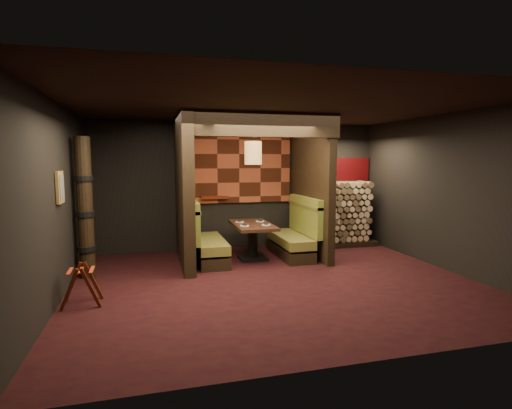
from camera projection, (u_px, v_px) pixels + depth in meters
The scene contains 23 objects.
floor at pixel (276, 282), 6.60m from camera, with size 6.50×5.50×0.02m, color black.
ceiling at pixel (277, 106), 6.28m from camera, with size 6.50×5.50×0.02m, color black.
wall_back at pixel (240, 186), 9.09m from camera, with size 6.50×0.02×2.85m, color black.
wall_front at pixel (365, 222), 3.79m from camera, with size 6.50×0.02×2.85m, color black.
wall_left at pixel (56, 202), 5.61m from camera, with size 0.02×5.50×2.85m, color black.
wall_right at pixel (447, 192), 7.27m from camera, with size 0.02×5.50×2.85m, color black.
partition_left at pixel (184, 190), 7.68m from camera, with size 0.20×2.20×2.85m, color black.
partition_right at pixel (311, 188), 8.40m from camera, with size 0.15×2.10×2.85m, color black.
header_beam at pixel (263, 124), 6.97m from camera, with size 2.85×0.18×0.44m, color black.
tapa_back_panel at pixel (239, 168), 8.99m from camera, with size 2.40×0.06×1.55m, color #964227.
tapa_side_panel at pixel (189, 168), 7.83m from camera, with size 0.04×1.85×1.45m, color #964227.
lacquer_shelf at pixel (214, 197), 8.86m from camera, with size 0.60×0.12×0.07m, color #5A1E0E.
booth_bench_left at pixel (205, 242), 7.90m from camera, with size 0.68×1.60×1.14m.
booth_bench_right at pixel (295, 237), 8.38m from camera, with size 0.68×1.60×1.14m.
dining_table at pixel (253, 235), 8.07m from camera, with size 0.77×1.39×0.73m.
place_settings at pixel (253, 223), 8.04m from camera, with size 0.62×0.66×0.03m.
pendant_lamp at pixel (253, 153), 7.84m from camera, with size 0.34×0.34×0.93m.
framed_picture at pixel (60, 187), 5.70m from camera, with size 0.05×0.36×0.46m.
luggage_rack at pixel (82, 284), 5.54m from camera, with size 0.57×0.41×0.60m.
totem_column at pixel (85, 209), 6.75m from camera, with size 0.31×0.31×2.40m.
firewood_stack at pixel (339, 214), 9.35m from camera, with size 1.73×0.70×1.50m.
mosaic_header at pixel (333, 169), 9.56m from camera, with size 1.83×0.10×0.56m, color #68090E.
bay_front_post at pixel (310, 187), 8.68m from camera, with size 0.08×0.08×2.85m, color black.
Camera 1 is at (-1.96, -6.12, 2.01)m, focal length 28.00 mm.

